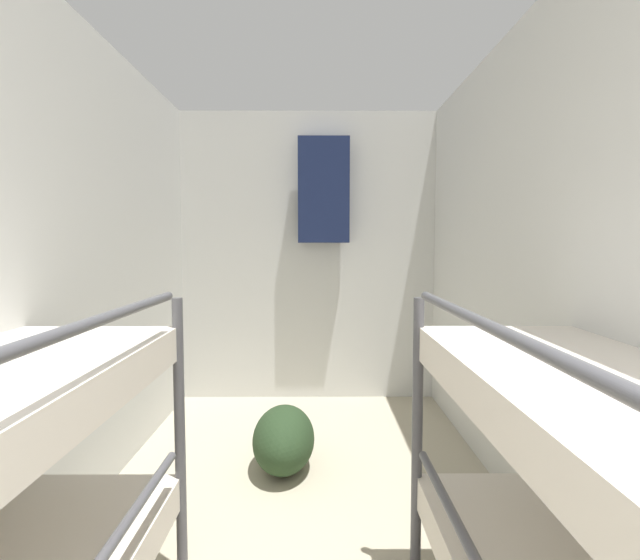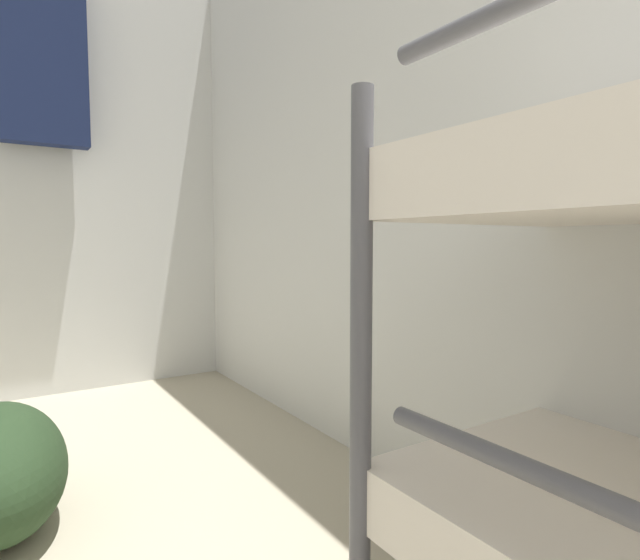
{
  "view_description": "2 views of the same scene",
  "coord_description": "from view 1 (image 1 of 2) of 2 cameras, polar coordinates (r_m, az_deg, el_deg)",
  "views": [
    {
      "loc": [
        0.07,
        0.34,
        1.39
      ],
      "look_at": [
        0.09,
        3.26,
        1.18
      ],
      "focal_mm": 28.0,
      "sensor_mm": 36.0,
      "label": 1
    },
    {
      "loc": [
        -0.11,
        1.58,
        0.87
      ],
      "look_at": [
        0.67,
        2.78,
        0.77
      ],
      "focal_mm": 28.0,
      "sensor_mm": 36.0,
      "label": 2
    }
  ],
  "objects": [
    {
      "name": "duffel_bag",
      "position": [
        3.23,
        -4.17,
        -17.65
      ],
      "size": [
        0.38,
        0.65,
        0.38
      ],
      "color": "#23381E",
      "rests_on": "ground_plane"
    },
    {
      "name": "wall_left",
      "position": [
        2.39,
        -31.3,
        0.76
      ],
      "size": [
        0.06,
        4.91,
        2.55
      ],
      "color": "silver",
      "rests_on": "ground_plane"
    },
    {
      "name": "wall_back",
      "position": [
        4.47,
        -1.35,
        2.68
      ],
      "size": [
        2.37,
        0.06,
        2.55
      ],
      "color": "silver",
      "rests_on": "ground_plane"
    },
    {
      "name": "wall_right",
      "position": [
        2.32,
        27.36,
        0.82
      ],
      "size": [
        0.06,
        4.91,
        2.55
      ],
      "color": "silver",
      "rests_on": "ground_plane"
    },
    {
      "name": "hanging_coat",
      "position": [
        4.35,
        0.42,
        10.23
      ],
      "size": [
        0.44,
        0.12,
        0.9
      ],
      "color": "#192347"
    }
  ]
}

